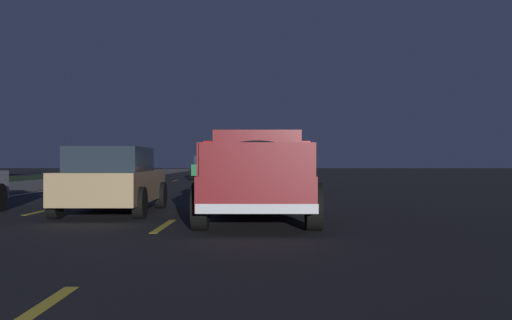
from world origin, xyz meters
name	(u,v)px	position (x,y,z in m)	size (l,w,h in m)	color
ground	(183,187)	(27.00, 0.00, 0.00)	(144.00, 144.00, 0.00)	black
sidewalk_shoulder	(21,186)	(27.00, 7.45, 0.06)	(108.00, 4.00, 0.12)	slate
lane_markings	(130,185)	(30.09, 3.07, 0.00)	(108.72, 7.04, 0.01)	yellow
pickup_truck	(257,173)	(11.27, -3.50, 0.98)	(5.43, 2.30, 1.87)	maroon
sedan_green	(208,167)	(39.25, -0.07, 0.78)	(4.43, 2.07, 1.54)	#14592D
sedan_red	(257,172)	(22.05, -3.39, 0.78)	(4.43, 2.08, 1.54)	maroon
sedan_tan	(113,180)	(12.99, -0.10, 0.78)	(4.42, 2.05, 1.54)	#9E845B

